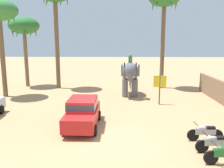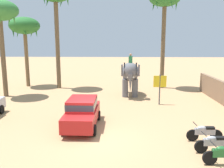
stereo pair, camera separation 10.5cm
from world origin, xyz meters
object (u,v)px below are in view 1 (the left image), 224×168
Objects in this scene: palm_tree_left_of_road at (164,2)px; car_sedan_foreground at (83,111)px; motorcycle_second_in_row at (215,143)px; elephant_with_mahout at (130,74)px; motorcycle_mid_row at (205,132)px; palm_tree_near_hut at (24,27)px; signboard_yellow at (160,83)px.

car_sedan_foreground is at bearing -119.26° from palm_tree_left_of_road.
palm_tree_left_of_road is (0.21, 15.04, 8.38)m from motorcycle_second_in_row.
elephant_with_mahout is 11.94m from motorcycle_second_in_row.
elephant_with_mahout is 0.38× the size of palm_tree_left_of_road.
elephant_with_mahout is at bearing -133.91° from palm_tree_left_of_road.
motorcycle_second_in_row is (3.32, -11.37, -1.53)m from elephant_with_mahout.
palm_tree_left_of_road is (0.21, 13.77, 8.38)m from motorcycle_mid_row.
car_sedan_foreground is 15.67m from palm_tree_near_hut.
elephant_with_mahout is 0.52× the size of palm_tree_near_hut.
car_sedan_foreground is at bearing -110.87° from elephant_with_mahout.
signboard_yellow is (-1.34, -6.80, -7.16)m from palm_tree_left_of_road.
motorcycle_mid_row is at bearing -44.58° from palm_tree_near_hut.
signboard_yellow is (13.29, -7.24, -4.66)m from palm_tree_near_hut.
motorcycle_second_in_row and motorcycle_mid_row have the same top height.
elephant_with_mahout is 1.62× the size of signboard_yellow.
motorcycle_second_in_row is 1.00× the size of motorcycle_mid_row.
palm_tree_left_of_road is at bearing 46.09° from elephant_with_mahout.
palm_tree_near_hut reaches higher than elephant_with_mahout.
motorcycle_second_in_row is (6.46, -3.12, -0.46)m from car_sedan_foreground.
signboard_yellow is (5.33, 5.12, 0.76)m from car_sedan_foreground.
elephant_with_mahout is 12.62m from palm_tree_near_hut.
signboard_yellow is at bearing 99.21° from motorcycle_mid_row.
palm_tree_left_of_road is at bearing 89.11° from motorcycle_mid_row.
signboard_yellow reaches higher than car_sedan_foreground.
motorcycle_second_in_row is 8.41m from signboard_yellow.
signboard_yellow is at bearing 97.80° from motorcycle_second_in_row.
motorcycle_second_in_row is at bearing -25.80° from car_sedan_foreground.
palm_tree_left_of_road reaches higher than car_sedan_foreground.
motorcycle_mid_row is 16.12m from palm_tree_left_of_road.
signboard_yellow reaches higher than motorcycle_second_in_row.
palm_tree_near_hut reaches higher than car_sedan_foreground.
palm_tree_near_hut is at bearing 132.97° from motorcycle_second_in_row.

